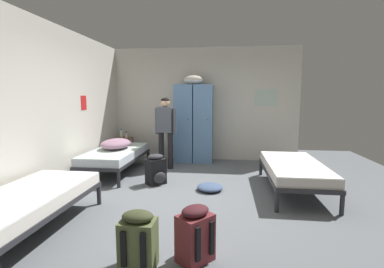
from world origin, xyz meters
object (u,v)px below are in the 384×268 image
object	(u,v)px
bed_right	(294,169)
person_traveler	(166,126)
water_bottle	(121,133)
backpack_black	(156,170)
bed_left_rear	(116,155)
bedding_heap	(116,144)
locker_bank	(194,122)
backpack_maroon	(194,235)
clothes_pile_denim	(210,187)
shelf_unit	(124,146)
backpack_olive	(139,241)
bed_left_front	(27,201)
lotion_bottle	(126,135)

from	to	relation	value
bed_right	person_traveler	bearing A→B (deg)	153.45
water_bottle	backpack_black	xyz separation A→B (m)	(1.34, -1.81, -0.41)
bed_left_rear	bedding_heap	world-z (taller)	bedding_heap
locker_bank	backpack_maroon	size ratio (longest dim) A/B	3.76
bedding_heap	water_bottle	xyz separation A→B (m)	(-0.30, 1.08, 0.07)
backpack_maroon	clothes_pile_denim	world-z (taller)	backpack_maroon
shelf_unit	backpack_olive	xyz separation A→B (m)	(1.73, -4.24, -0.09)
bed_left_rear	backpack_black	bearing A→B (deg)	-32.16
bed_left_front	locker_bank	bearing A→B (deg)	68.84
bed_left_front	water_bottle	size ratio (longest dim) A/B	8.78
backpack_black	bed_right	bearing A→B (deg)	-2.09
person_traveler	backpack_olive	bearing A→B (deg)	-81.54
locker_bank	backpack_black	xyz separation A→B (m)	(-0.47, -1.86, -0.71)
locker_bank	bed_left_front	world-z (taller)	locker_bank
backpack_olive	water_bottle	bearing A→B (deg)	113.02
person_traveler	shelf_unit	bearing A→B (deg)	151.23
clothes_pile_denim	backpack_olive	bearing A→B (deg)	-103.19
bedding_heap	backpack_olive	xyz separation A→B (m)	(1.51, -3.18, -0.33)
water_bottle	backpack_olive	size ratio (longest dim) A/B	0.39
backpack_black	clothes_pile_denim	size ratio (longest dim) A/B	1.24
shelf_unit	backpack_maroon	size ratio (longest dim) A/B	1.04
shelf_unit	lotion_bottle	bearing A→B (deg)	-29.74
person_traveler	lotion_bottle	world-z (taller)	person_traveler
water_bottle	lotion_bottle	bearing A→B (deg)	-21.80
bed_left_rear	lotion_bottle	size ratio (longest dim) A/B	12.60
backpack_olive	locker_bank	bearing A→B (deg)	90.00
shelf_unit	water_bottle	size ratio (longest dim) A/B	2.64
clothes_pile_denim	bed_right	bearing A→B (deg)	5.89
locker_bank	bed_right	size ratio (longest dim) A/B	1.09
person_traveler	backpack_black	distance (m)	1.32
lotion_bottle	backpack_black	distance (m)	2.15
shelf_unit	bed_right	bearing A→B (deg)	-27.29
bedding_heap	backpack_olive	size ratio (longest dim) A/B	1.45
locker_bank	bed_left_rear	bearing A→B (deg)	-140.36
person_traveler	water_bottle	xyz separation A→B (m)	(-1.28, 0.68, -0.27)
bedding_heap	backpack_olive	world-z (taller)	bedding_heap
person_traveler	water_bottle	bearing A→B (deg)	152.06
bed_left_rear	lotion_bottle	bearing A→B (deg)	99.21
bed_left_front	clothes_pile_denim	size ratio (longest dim) A/B	4.29
bed_left_front	bedding_heap	world-z (taller)	bedding_heap
water_bottle	backpack_olive	distance (m)	4.64
bedding_heap	person_traveler	distance (m)	1.11
person_traveler	clothes_pile_denim	world-z (taller)	person_traveler
bed_left_rear	water_bottle	world-z (taller)	water_bottle
bed_left_front	clothes_pile_denim	world-z (taller)	bed_left_front
bed_left_rear	clothes_pile_denim	xyz separation A→B (m)	(2.00, -0.87, -0.33)
bedding_heap	person_traveler	bearing A→B (deg)	22.24
bed_left_rear	water_bottle	bearing A→B (deg)	105.75
backpack_olive	shelf_unit	bearing A→B (deg)	112.20
backpack_maroon	backpack_olive	xyz separation A→B (m)	(-0.49, -0.18, 0.00)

